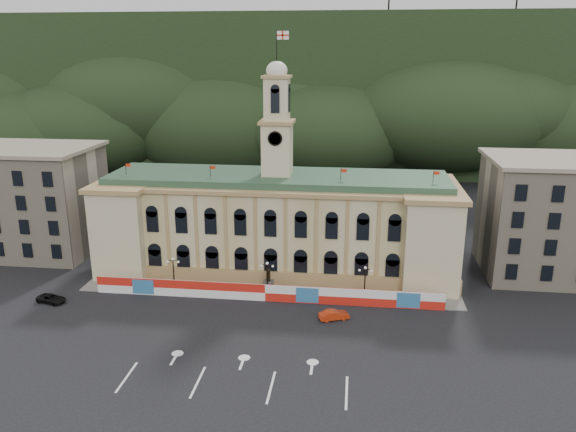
# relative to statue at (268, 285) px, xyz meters

# --- Properties ---
(ground) EXTENTS (260.00, 260.00, 0.00)m
(ground) POSITION_rel_statue_xyz_m (0.00, -18.00, -1.19)
(ground) COLOR black
(ground) RESTS_ON ground
(lane_markings) EXTENTS (26.00, 10.00, 0.02)m
(lane_markings) POSITION_rel_statue_xyz_m (0.00, -23.00, -1.18)
(lane_markings) COLOR white
(lane_markings) RESTS_ON ground
(hill_ridge) EXTENTS (230.00, 80.00, 64.00)m
(hill_ridge) POSITION_rel_statue_xyz_m (0.03, 103.99, 18.30)
(hill_ridge) COLOR black
(hill_ridge) RESTS_ON ground
(city_hall) EXTENTS (56.20, 17.60, 37.10)m
(city_hall) POSITION_rel_statue_xyz_m (0.00, 9.63, 6.66)
(city_hall) COLOR beige
(city_hall) RESTS_ON ground
(side_building_left) EXTENTS (21.00, 17.00, 18.60)m
(side_building_left) POSITION_rel_statue_xyz_m (-43.00, 12.93, 8.14)
(side_building_left) COLOR #B6A78C
(side_building_left) RESTS_ON ground
(side_building_right) EXTENTS (21.00, 17.00, 18.60)m
(side_building_right) POSITION_rel_statue_xyz_m (43.00, 12.93, 8.14)
(side_building_right) COLOR #B6A78C
(side_building_right) RESTS_ON ground
(hoarding_fence) EXTENTS (50.00, 0.44, 2.50)m
(hoarding_fence) POSITION_rel_statue_xyz_m (0.06, -2.93, 0.06)
(hoarding_fence) COLOR red
(hoarding_fence) RESTS_ON ground
(pavement) EXTENTS (56.00, 5.50, 0.16)m
(pavement) POSITION_rel_statue_xyz_m (0.00, -0.25, -1.11)
(pavement) COLOR slate
(pavement) RESTS_ON ground
(statue) EXTENTS (1.40, 1.40, 3.72)m
(statue) POSITION_rel_statue_xyz_m (0.00, 0.00, 0.00)
(statue) COLOR #595651
(statue) RESTS_ON ground
(lamp_left) EXTENTS (1.96, 0.44, 5.15)m
(lamp_left) POSITION_rel_statue_xyz_m (-14.00, -1.00, 1.89)
(lamp_left) COLOR black
(lamp_left) RESTS_ON ground
(lamp_center) EXTENTS (1.96, 0.44, 5.15)m
(lamp_center) POSITION_rel_statue_xyz_m (0.00, -1.00, 1.89)
(lamp_center) COLOR black
(lamp_center) RESTS_ON ground
(lamp_right) EXTENTS (1.96, 0.44, 5.15)m
(lamp_right) POSITION_rel_statue_xyz_m (14.00, -1.00, 1.89)
(lamp_right) COLOR black
(lamp_right) RESTS_ON ground
(red_sedan) EXTENTS (4.22, 5.02, 1.33)m
(red_sedan) POSITION_rel_statue_xyz_m (9.96, -7.58, -0.52)
(red_sedan) COLOR red
(red_sedan) RESTS_ON ground
(black_suv) EXTENTS (3.82, 5.10, 1.18)m
(black_suv) POSITION_rel_statue_xyz_m (-30.00, -7.20, -0.60)
(black_suv) COLOR black
(black_suv) RESTS_ON ground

